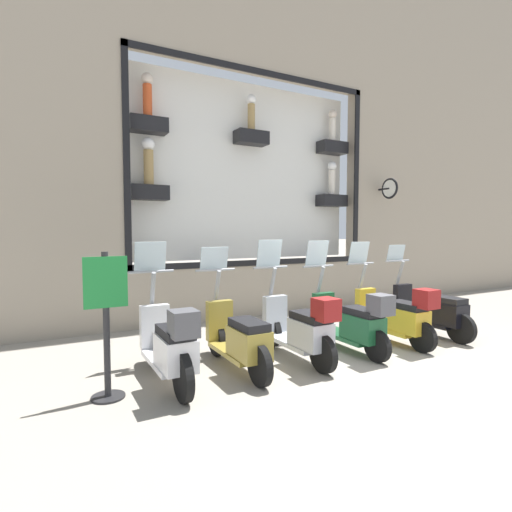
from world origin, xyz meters
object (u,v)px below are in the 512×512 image
Objects in this scene: scooter_white_5 at (170,345)px; shop_sign_post at (106,320)px; scooter_green_2 at (353,322)px; scooter_olive_4 at (239,339)px; scooter_silver_3 at (301,328)px; scooter_yellow_1 at (397,316)px; scooter_black_0 at (432,312)px.

scooter_white_5 reaches higher than shop_sign_post.
scooter_green_2 reaches higher than scooter_olive_4.
scooter_olive_4 is 1.00× the size of scooter_white_5.
scooter_silver_3 is 1.85m from scooter_white_5.
scooter_yellow_1 reaches higher than scooter_olive_4.
scooter_silver_3 reaches higher than scooter_black_0.
scooter_silver_3 reaches higher than scooter_green_2.
scooter_green_2 is (-0.00, 0.92, -0.00)m from scooter_yellow_1.
scooter_yellow_1 is 1.00× the size of scooter_olive_4.
scooter_black_0 is 5.33m from shop_sign_post.
scooter_white_5 is (-0.05, 0.92, 0.06)m from scooter_olive_4.
scooter_silver_3 reaches higher than scooter_yellow_1.
scooter_white_5 is at bearing 89.70° from scooter_green_2.
scooter_olive_4 is at bearing 87.93° from scooter_green_2.
scooter_black_0 is 1.00× the size of scooter_silver_3.
scooter_olive_4 reaches higher than scooter_black_0.
scooter_olive_4 is at bearing 86.32° from scooter_silver_3.
scooter_green_2 is at bearing 90.06° from scooter_yellow_1.
scooter_black_0 is at bearing -89.33° from shop_sign_post.
scooter_black_0 is 0.99× the size of scooter_white_5.
scooter_olive_4 is 0.93m from scooter_white_5.
shop_sign_post is (-0.06, 5.31, 0.43)m from scooter_black_0.
scooter_silver_3 is at bearing 89.53° from scooter_green_2.
scooter_green_2 reaches higher than scooter_black_0.
scooter_silver_3 is 1.12× the size of shop_sign_post.
scooter_black_0 is at bearing -87.97° from scooter_green_2.
shop_sign_post is (0.00, 4.39, 0.40)m from scooter_yellow_1.
shop_sign_post is (-0.00, 2.54, 0.39)m from scooter_silver_3.
scooter_white_5 is at bearing 90.64° from scooter_black_0.
shop_sign_post is (-0.06, 1.61, 0.43)m from scooter_olive_4.
scooter_black_0 is 4.62m from scooter_white_5.
shop_sign_post is (-0.01, 0.69, 0.37)m from scooter_white_5.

